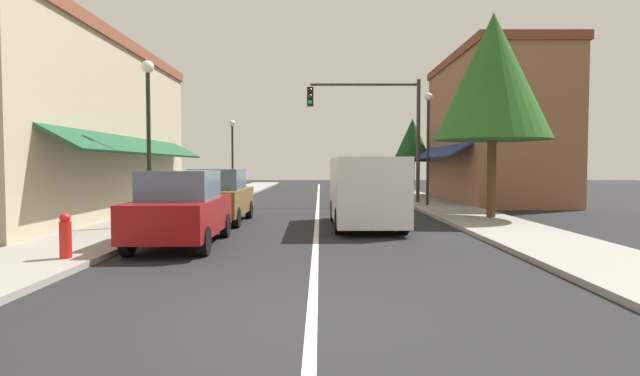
# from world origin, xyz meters

# --- Properties ---
(ground_plane) EXTENTS (80.00, 80.00, 0.00)m
(ground_plane) POSITION_xyz_m (0.00, 18.00, 0.00)
(ground_plane) COLOR black
(sidewalk_left) EXTENTS (2.60, 56.00, 0.12)m
(sidewalk_left) POSITION_xyz_m (-5.50, 18.00, 0.06)
(sidewalk_left) COLOR gray
(sidewalk_left) RESTS_ON ground
(sidewalk_right) EXTENTS (2.60, 56.00, 0.12)m
(sidewalk_right) POSITION_xyz_m (5.50, 18.00, 0.06)
(sidewalk_right) COLOR gray
(sidewalk_right) RESTS_ON ground
(lane_center_stripe) EXTENTS (0.14, 52.00, 0.01)m
(lane_center_stripe) POSITION_xyz_m (0.00, 18.00, 0.00)
(lane_center_stripe) COLOR silver
(lane_center_stripe) RESTS_ON ground
(storefront_left_block) EXTENTS (6.33, 14.20, 6.42)m
(storefront_left_block) POSITION_xyz_m (-9.30, 12.00, 3.21)
(storefront_left_block) COLOR #BCAD8E
(storefront_left_block) RESTS_ON ground
(storefront_right_block) EXTENTS (5.79, 10.20, 7.49)m
(storefront_right_block) POSITION_xyz_m (9.04, 20.00, 3.75)
(storefront_right_block) COLOR #8E5B42
(storefront_right_block) RESTS_ON ground
(parked_car_nearest_left) EXTENTS (1.88, 4.15, 1.77)m
(parked_car_nearest_left) POSITION_xyz_m (-3.15, 5.75, 0.88)
(parked_car_nearest_left) COLOR maroon
(parked_car_nearest_left) RESTS_ON ground
(parked_car_second_left) EXTENTS (1.79, 4.10, 1.77)m
(parked_car_second_left) POSITION_xyz_m (-3.22, 10.46, 0.88)
(parked_car_second_left) COLOR brown
(parked_car_second_left) RESTS_ON ground
(van_in_lane) EXTENTS (2.07, 5.21, 2.12)m
(van_in_lane) POSITION_xyz_m (1.49, 9.35, 1.15)
(van_in_lane) COLOR silver
(van_in_lane) RESTS_ON ground
(traffic_signal_mast_arm) EXTENTS (5.40, 0.50, 5.98)m
(traffic_signal_mast_arm) POSITION_xyz_m (2.98, 17.96, 4.10)
(traffic_signal_mast_arm) COLOR #333333
(traffic_signal_mast_arm) RESTS_ON ground
(street_lamp_left_near) EXTENTS (0.36, 0.36, 4.90)m
(street_lamp_left_near) POSITION_xyz_m (-4.85, 8.56, 3.29)
(street_lamp_left_near) COLOR black
(street_lamp_left_near) RESTS_ON ground
(street_lamp_right_mid) EXTENTS (0.36, 0.36, 5.10)m
(street_lamp_right_mid) POSITION_xyz_m (4.90, 16.32, 3.41)
(street_lamp_right_mid) COLOR black
(street_lamp_right_mid) RESTS_ON ground
(street_lamp_left_far) EXTENTS (0.36, 0.36, 4.58)m
(street_lamp_left_far) POSITION_xyz_m (-5.12, 23.89, 3.11)
(street_lamp_left_far) COLOR black
(street_lamp_left_far) RESTS_ON ground
(tree_right_near) EXTENTS (3.90, 3.90, 7.05)m
(tree_right_near) POSITION_xyz_m (5.97, 11.15, 4.89)
(tree_right_near) COLOR #4C331E
(tree_right_near) RESTS_ON ground
(tree_right_far) EXTENTS (2.43, 2.43, 4.79)m
(tree_right_far) POSITION_xyz_m (5.86, 25.25, 3.42)
(tree_right_far) COLOR #4C331E
(tree_right_far) RESTS_ON ground
(fire_hydrant) EXTENTS (0.22, 0.22, 0.87)m
(fire_hydrant) POSITION_xyz_m (-4.76, 3.56, 0.55)
(fire_hydrant) COLOR red
(fire_hydrant) RESTS_ON ground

